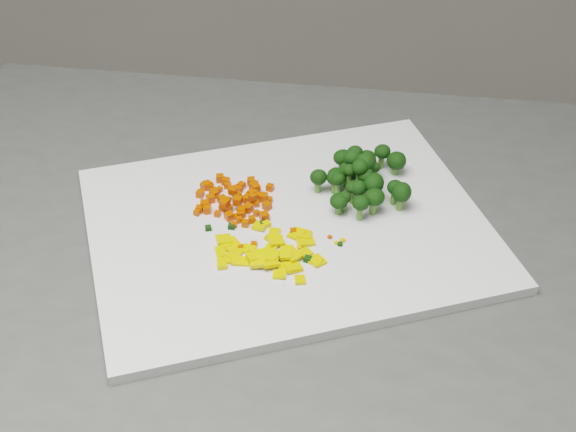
{
  "coord_description": "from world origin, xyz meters",
  "views": [
    {
      "loc": [
        -0.26,
        -0.43,
        1.45
      ],
      "look_at": [
        -0.29,
        0.24,
        0.92
      ],
      "focal_mm": 50.0,
      "sensor_mm": 36.0,
      "label": 1
    }
  ],
  "objects_px": {
    "cutting_board": "(288,227)",
    "carrot_pile": "(235,193)",
    "pepper_pile": "(270,251)",
    "broccoli_pile": "(364,172)"
  },
  "relations": [
    {
      "from": "cutting_board",
      "to": "pepper_pile",
      "type": "bearing_deg",
      "value": -106.68
    },
    {
      "from": "carrot_pile",
      "to": "pepper_pile",
      "type": "distance_m",
      "value": 0.1
    },
    {
      "from": "carrot_pile",
      "to": "cutting_board",
      "type": "bearing_deg",
      "value": -29.41
    },
    {
      "from": "pepper_pile",
      "to": "broccoli_pile",
      "type": "distance_m",
      "value": 0.15
    },
    {
      "from": "pepper_pile",
      "to": "cutting_board",
      "type": "bearing_deg",
      "value": 73.32
    },
    {
      "from": "cutting_board",
      "to": "carrot_pile",
      "type": "xyz_separation_m",
      "value": [
        -0.06,
        0.03,
        0.02
      ]
    },
    {
      "from": "pepper_pile",
      "to": "broccoli_pile",
      "type": "relative_size",
      "value": 0.97
    },
    {
      "from": "carrot_pile",
      "to": "pepper_pile",
      "type": "relative_size",
      "value": 0.86
    },
    {
      "from": "carrot_pile",
      "to": "broccoli_pile",
      "type": "relative_size",
      "value": 0.83
    },
    {
      "from": "cutting_board",
      "to": "carrot_pile",
      "type": "bearing_deg",
      "value": 150.59
    }
  ]
}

